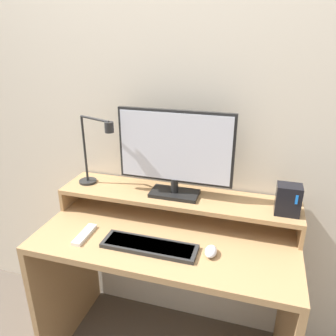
# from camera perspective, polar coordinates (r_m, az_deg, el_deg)

# --- Properties ---
(wall_back) EXTENTS (6.00, 0.05, 2.50)m
(wall_back) POSITION_cam_1_polar(r_m,az_deg,el_deg) (1.66, 3.13, 8.71)
(wall_back) COLOR beige
(wall_back) RESTS_ON ground_plane
(desk) EXTENTS (1.19, 0.59, 0.78)m
(desk) POSITION_cam_1_polar(r_m,az_deg,el_deg) (1.69, -0.18, -17.89)
(desk) COLOR #A87F51
(desk) RESTS_ON ground_plane
(monitor_shelf) EXTENTS (1.19, 0.26, 0.12)m
(monitor_shelf) POSITION_cam_1_polar(r_m,az_deg,el_deg) (1.64, 1.51, -5.22)
(monitor_shelf) COLOR #A87F51
(monitor_shelf) RESTS_ON desk
(monitor) EXTENTS (0.56, 0.13, 0.42)m
(monitor) POSITION_cam_1_polar(r_m,az_deg,el_deg) (1.54, 1.21, 2.84)
(monitor) COLOR black
(monitor) RESTS_ON monitor_shelf
(desk_lamp) EXTENTS (0.25, 0.14, 0.37)m
(desk_lamp) POSITION_cam_1_polar(r_m,az_deg,el_deg) (1.69, -12.67, 2.66)
(desk_lamp) COLOR black
(desk_lamp) RESTS_ON monitor_shelf
(router_dock) EXTENTS (0.11, 0.08, 0.14)m
(router_dock) POSITION_cam_1_polar(r_m,az_deg,el_deg) (1.53, 20.19, -5.18)
(router_dock) COLOR black
(router_dock) RESTS_ON monitor_shelf
(keyboard) EXTENTS (0.42, 0.12, 0.02)m
(keyboard) POSITION_cam_1_polar(r_m,az_deg,el_deg) (1.46, -3.27, -13.39)
(keyboard) COLOR #282828
(keyboard) RESTS_ON desk
(mouse) EXTENTS (0.05, 0.08, 0.04)m
(mouse) POSITION_cam_1_polar(r_m,az_deg,el_deg) (1.42, 7.47, -14.20)
(mouse) COLOR silver
(mouse) RESTS_ON desk
(remote_control) EXTENTS (0.05, 0.17, 0.02)m
(remote_control) POSITION_cam_1_polar(r_m,az_deg,el_deg) (1.58, -14.33, -11.17)
(remote_control) COLOR white
(remote_control) RESTS_ON desk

